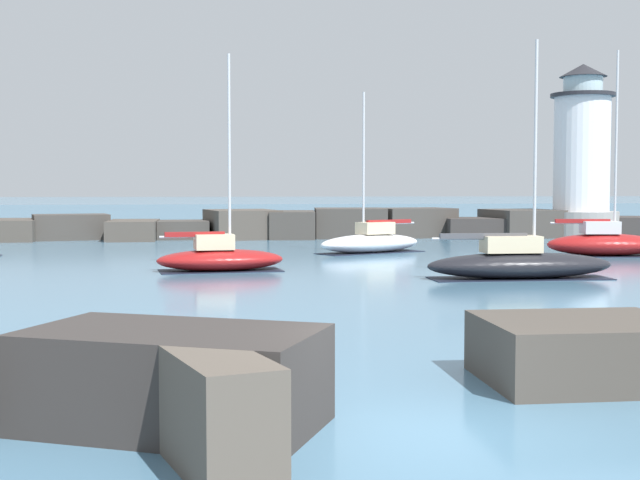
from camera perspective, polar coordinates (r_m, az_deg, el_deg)
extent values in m
plane|color=teal|center=(13.18, 6.40, -12.22)|extent=(600.00, 600.00, 0.00)
cube|color=teal|center=(120.99, -5.93, 1.74)|extent=(400.00, 116.00, 0.01)
cube|color=#4C443D|center=(62.48, -19.63, 0.62)|extent=(5.03, 5.53, 1.39)
cube|color=#423D38|center=(62.05, -15.65, 0.81)|extent=(5.46, 4.27, 1.69)
cube|color=#4C443D|center=(60.84, -11.87, 0.63)|extent=(3.26, 5.59, 1.30)
cube|color=#423D38|center=(61.42, -8.76, 0.66)|extent=(3.56, 3.95, 1.24)
cube|color=#4C443D|center=(61.36, -5.03, 1.02)|extent=(5.35, 6.11, 1.96)
cube|color=#423D38|center=(61.52, -1.79, 1.00)|extent=(3.56, 5.65, 1.86)
cube|color=#423D38|center=(62.16, 1.92, 1.10)|extent=(5.26, 5.12, 2.04)
cube|color=#423D38|center=(63.07, 6.03, 1.12)|extent=(5.74, 4.84, 2.04)
cube|color=#383330|center=(63.27, 9.75, 0.79)|extent=(4.28, 4.41, 1.36)
cube|color=#423D38|center=(64.66, 12.75, 1.06)|extent=(4.96, 5.77, 1.93)
cube|color=#383330|center=(66.72, 15.61, 1.01)|extent=(5.20, 4.03, 1.74)
cube|color=#383330|center=(67.82, 18.61, 0.84)|extent=(4.79, 5.24, 1.38)
cylinder|color=gray|center=(65.57, 16.34, 0.98)|extent=(5.22, 5.22, 1.80)
cylinder|color=white|center=(65.55, 16.41, 5.28)|extent=(3.87, 3.87, 8.02)
cylinder|color=#232328|center=(65.83, 16.47, 8.88)|extent=(4.45, 4.45, 0.25)
cylinder|color=silver|center=(65.90, 16.48, 9.48)|extent=(2.71, 2.71, 1.15)
cone|color=#232328|center=(66.02, 16.50, 10.37)|extent=(3.29, 3.29, 0.90)
cube|color=#4C443D|center=(16.94, 16.39, -6.83)|extent=(3.54, 3.00, 1.15)
cube|color=#383330|center=(13.43, -9.39, -8.74)|extent=(4.90, 4.03, 1.46)
cube|color=brown|center=(11.67, -7.01, -10.59)|extent=(1.82, 3.15, 1.46)
ellipsoid|color=maroon|center=(47.96, 17.80, -0.29)|extent=(6.26, 3.27, 1.14)
cube|color=black|center=(48.00, 17.79, -0.95)|extent=(5.96, 3.18, 0.03)
cube|color=silver|center=(47.83, 17.48, 0.77)|extent=(1.97, 1.58, 0.64)
cylinder|color=silver|center=(48.06, 18.43, 5.95)|extent=(0.12, 0.12, 9.32)
cylinder|color=#BCBCC1|center=(47.57, 16.45, 1.06)|extent=(3.27, 0.57, 0.10)
cube|color=maroon|center=(47.57, 16.45, 1.18)|extent=(2.79, 0.60, 0.20)
ellipsoid|color=maroon|center=(37.74, -6.39, -1.29)|extent=(5.58, 2.89, 0.91)
cube|color=black|center=(37.78, -6.38, -1.95)|extent=(5.31, 2.81, 0.03)
cube|color=beige|center=(37.65, -6.80, -0.12)|extent=(1.74, 1.43, 0.64)
cylinder|color=silver|center=(37.70, -5.83, 5.63)|extent=(0.12, 0.12, 8.18)
cylinder|color=#BCBCC1|center=(37.54, -8.02, 0.22)|extent=(2.93, 0.46, 0.10)
cube|color=maroon|center=(37.54, -8.02, 0.37)|extent=(2.50, 0.50, 0.20)
ellipsoid|color=black|center=(35.19, 12.68, -1.61)|extent=(7.34, 2.01, 1.02)
cube|color=black|center=(35.23, 12.67, -2.41)|extent=(6.98, 1.97, 0.03)
cube|color=beige|center=(35.00, 12.13, -0.27)|extent=(2.20, 1.11, 0.64)
cylinder|color=silver|center=(35.28, 13.62, 5.83)|extent=(0.12, 0.12, 8.13)
cylinder|color=#BCBCC1|center=(34.64, 10.42, 0.10)|extent=(4.04, 0.11, 0.10)
cube|color=#4C4C51|center=(34.63, 10.42, 0.26)|extent=(3.43, 0.20, 0.20)
ellipsoid|color=white|center=(47.88, 3.25, -0.22)|extent=(6.56, 4.62, 1.00)
cube|color=black|center=(47.92, 3.25, -0.80)|extent=(6.26, 4.44, 0.03)
cube|color=beige|center=(48.03, 3.55, 0.77)|extent=(2.19, 1.84, 0.64)
cylinder|color=silver|center=(47.52, 2.81, 4.91)|extent=(0.12, 0.12, 7.56)
cylinder|color=#BCBCC1|center=(48.60, 4.44, 1.07)|extent=(3.16, 1.63, 0.10)
cube|color=maroon|center=(48.60, 4.44, 1.19)|extent=(2.74, 1.49, 0.20)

